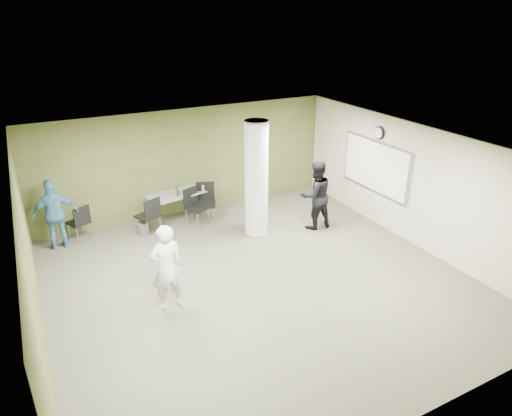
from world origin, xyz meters
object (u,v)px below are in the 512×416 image
man_black (316,195)px  chair_back_left (80,220)px  folding_table (179,195)px  man_blue (55,214)px  woman_white (167,268)px

man_black → chair_back_left: bearing=-18.2°
folding_table → man_blue: size_ratio=1.03×
woman_white → man_black: size_ratio=0.96×
man_black → man_blue: man_black is taller
man_black → woman_white: bearing=22.7°
man_blue → woman_white: bearing=115.4°
man_blue → chair_back_left: bearing=-159.7°
man_black → man_blue: 6.11m
chair_back_left → woman_white: woman_white is taller
chair_back_left → man_black: bearing=135.0°
folding_table → man_blue: 2.97m
folding_table → man_blue: man_blue is taller
folding_table → chair_back_left: size_ratio=1.96×
woman_white → folding_table: bearing=-114.6°
folding_table → woman_white: size_ratio=1.02×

